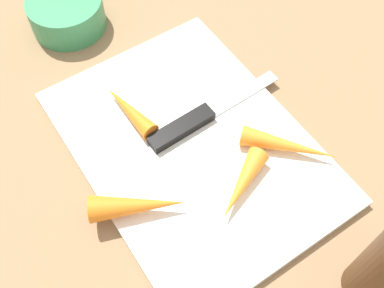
{
  "coord_description": "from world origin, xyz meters",
  "views": [
    {
      "loc": [
        -0.25,
        0.17,
        0.5
      ],
      "look_at": [
        0.0,
        0.0,
        0.01
      ],
      "focal_mm": 42.99,
      "sensor_mm": 36.0,
      "label": 1
    }
  ],
  "objects": [
    {
      "name": "cutting_board",
      "position": [
        0.0,
        0.0,
        0.01
      ],
      "size": [
        0.36,
        0.26,
        0.01
      ],
      "primitive_type": "cube",
      "color": "white",
      "rests_on": "ground_plane"
    },
    {
      "name": "carrot_long",
      "position": [
        -0.04,
        0.1,
        0.03
      ],
      "size": [
        0.08,
        0.11,
        0.03
      ],
      "primitive_type": "cone",
      "rotation": [
        0.0,
        1.57,
        4.21
      ],
      "color": "orange",
      "rests_on": "cutting_board"
    },
    {
      "name": "carrot_short",
      "position": [
        -0.08,
        -0.01,
        0.03
      ],
      "size": [
        0.07,
        0.1,
        0.03
      ],
      "primitive_type": "cone",
      "rotation": [
        0.0,
        1.57,
        2.05
      ],
      "color": "orange",
      "rests_on": "cutting_board"
    },
    {
      "name": "carrot_longest",
      "position": [
        -0.07,
        -0.09,
        0.02
      ],
      "size": [
        0.1,
        0.1,
        0.03
      ],
      "primitive_type": "cone",
      "rotation": [
        0.0,
        1.57,
        3.85
      ],
      "color": "orange",
      "rests_on": "cutting_board"
    },
    {
      "name": "small_bowl",
      "position": [
        0.28,
        0.03,
        0.02
      ],
      "size": [
        0.11,
        0.11,
        0.05
      ],
      "primitive_type": "cylinder",
      "color": "#388C59",
      "rests_on": "ground_plane"
    },
    {
      "name": "knife",
      "position": [
        0.02,
        -0.01,
        0.02
      ],
      "size": [
        0.03,
        0.2,
        0.01
      ],
      "rotation": [
        0.0,
        0.0,
        4.75
      ],
      "color": "#B7B7BC",
      "rests_on": "cutting_board"
    },
    {
      "name": "ground_plane",
      "position": [
        0.0,
        0.0,
        0.0
      ],
      "size": [
        1.4,
        1.4,
        0.0
      ],
      "primitive_type": "plane",
      "color": "#8C6D4C"
    },
    {
      "name": "carrot_shortest",
      "position": [
        0.08,
        0.04,
        0.02
      ],
      "size": [
        0.09,
        0.04,
        0.02
      ],
      "primitive_type": "cone",
      "rotation": [
        0.0,
        1.57,
        0.13
      ],
      "color": "orange",
      "rests_on": "cutting_board"
    }
  ]
}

